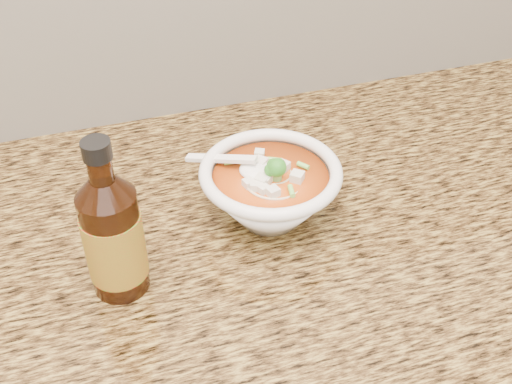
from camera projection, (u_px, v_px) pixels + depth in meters
name	position (u px, v px, depth m)	size (l,w,h in m)	color
counter_slab	(76.00, 274.00, 0.82)	(4.00, 0.68, 0.04)	olive
soup_bowl	(270.00, 192.00, 0.85)	(0.19, 0.19, 0.10)	white
hot_sauce_bottle	(113.00, 236.00, 0.73)	(0.08, 0.08, 0.21)	#361607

